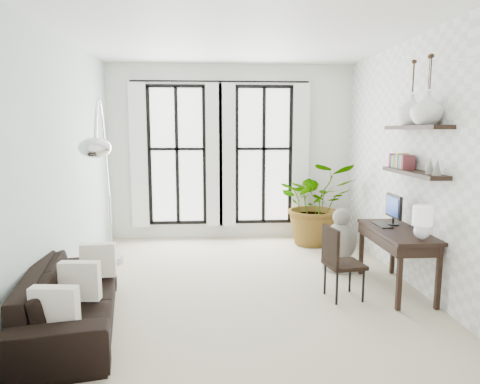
{
  "coord_description": "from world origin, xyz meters",
  "views": [
    {
      "loc": [
        -0.33,
        -5.45,
        2.02
      ],
      "look_at": [
        0.02,
        0.3,
        1.18
      ],
      "focal_mm": 32.0,
      "sensor_mm": 36.0,
      "label": 1
    }
  ],
  "objects": [
    {
      "name": "floor",
      "position": [
        0.0,
        0.0,
        0.0
      ],
      "size": [
        5.0,
        5.0,
        0.0
      ],
      "primitive_type": "plane",
      "color": "beige",
      "rests_on": "ground"
    },
    {
      "name": "ceiling",
      "position": [
        0.0,
        0.0,
        3.2
      ],
      "size": [
        5.0,
        5.0,
        0.0
      ],
      "primitive_type": "plane",
      "color": "white",
      "rests_on": "wall_back"
    },
    {
      "name": "wall_left",
      "position": [
        -2.25,
        0.0,
        1.6
      ],
      "size": [
        0.0,
        5.0,
        5.0
      ],
      "primitive_type": "plane",
      "rotation": [
        1.57,
        0.0,
        1.57
      ],
      "color": "silver",
      "rests_on": "floor"
    },
    {
      "name": "wall_right",
      "position": [
        2.25,
        0.0,
        1.6
      ],
      "size": [
        0.0,
        5.0,
        5.0
      ],
      "primitive_type": "plane",
      "rotation": [
        1.57,
        0.0,
        -1.57
      ],
      "color": "white",
      "rests_on": "floor"
    },
    {
      "name": "wall_back",
      "position": [
        0.0,
        2.5,
        1.6
      ],
      "size": [
        4.5,
        0.0,
        4.5
      ],
      "primitive_type": "plane",
      "rotation": [
        1.57,
        0.0,
        0.0
      ],
      "color": "white",
      "rests_on": "floor"
    },
    {
      "name": "windows",
      "position": [
        -0.2,
        2.43,
        1.56
      ],
      "size": [
        3.26,
        0.13,
        2.65
      ],
      "color": "white",
      "rests_on": "wall_back"
    },
    {
      "name": "wall_shelves",
      "position": [
        2.11,
        -0.34,
        1.73
      ],
      "size": [
        0.25,
        1.3,
        0.6
      ],
      "color": "black",
      "rests_on": "wall_right"
    },
    {
      "name": "sofa",
      "position": [
        -1.8,
        -1.19,
        0.31
      ],
      "size": [
        1.23,
        2.27,
        0.63
      ],
      "primitive_type": "imported",
      "rotation": [
        0.0,
        0.0,
        1.76
      ],
      "color": "black",
      "rests_on": "floor"
    },
    {
      "name": "throw_pillows",
      "position": [
        -1.7,
        -1.19,
        0.5
      ],
      "size": [
        0.4,
        1.52,
        0.4
      ],
      "color": "silver",
      "rests_on": "sofa"
    },
    {
      "name": "plant",
      "position": [
        1.47,
        1.9,
        0.74
      ],
      "size": [
        1.37,
        1.2,
        1.47
      ],
      "primitive_type": "imported",
      "rotation": [
        0.0,
        0.0,
        -0.04
      ],
      "color": "#2D7228",
      "rests_on": "floor"
    },
    {
      "name": "desk",
      "position": [
        1.95,
        -0.43,
        0.73
      ],
      "size": [
        0.56,
        1.33,
        1.18
      ],
      "color": "black",
      "rests_on": "floor"
    },
    {
      "name": "desk_chair",
      "position": [
        1.14,
        -0.61,
        0.51
      ],
      "size": [
        0.48,
        0.48,
        0.89
      ],
      "rotation": [
        0.0,
        0.0,
        0.16
      ],
      "color": "black",
      "rests_on": "floor"
    },
    {
      "name": "arc_lamp",
      "position": [
        -1.7,
        -0.09,
        1.87
      ],
      "size": [
        0.74,
        2.45,
        2.39
      ],
      "color": "silver",
      "rests_on": "floor"
    },
    {
      "name": "buddha",
      "position": [
        1.5,
        0.47,
        0.38
      ],
      "size": [
        0.5,
        0.5,
        0.9
      ],
      "color": "gray",
      "rests_on": "floor"
    },
    {
      "name": "vase_a",
      "position": [
        2.11,
        -0.63,
        2.27
      ],
      "size": [
        0.37,
        0.37,
        0.38
      ],
      "primitive_type": "imported",
      "color": "white",
      "rests_on": "shelf_upper"
    },
    {
      "name": "vase_b",
      "position": [
        2.11,
        -0.23,
        2.27
      ],
      "size": [
        0.37,
        0.37,
        0.38
      ],
      "primitive_type": "imported",
      "color": "white",
      "rests_on": "shelf_upper"
    }
  ]
}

